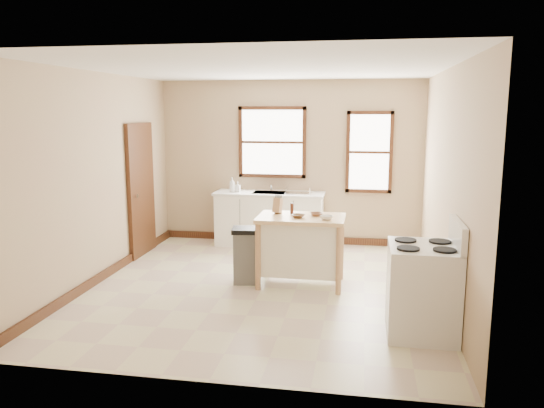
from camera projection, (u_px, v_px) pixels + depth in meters
The scene contains 23 objects.
floor at pixel (263, 287), 6.96m from camera, with size 5.00×5.00×0.00m, color beige.
ceiling at pixel (262, 68), 6.47m from camera, with size 5.00×5.00×0.00m, color white.
wall_back at pixel (290, 163), 9.14m from camera, with size 4.50×0.04×2.80m, color tan.
wall_left at pixel (97, 178), 7.09m from camera, with size 0.04×5.00×2.80m, color tan.
wall_right at pixel (447, 186), 6.34m from camera, with size 0.04×5.00×2.80m, color tan.
window_main at pixel (272, 142), 9.11m from camera, with size 1.17×0.06×1.22m, color #34160E, non-canonical shape.
window_side at pixel (369, 152), 8.86m from camera, with size 0.77×0.06×1.37m, color #34160E, non-canonical shape.
door_left at pixel (141, 190), 8.41m from camera, with size 0.06×0.90×2.10m, color #34160E.
baseboard_back at pixel (289, 239), 9.34m from camera, with size 4.50×0.04×0.12m, color #34160E.
baseboard_left at pixel (105, 274), 7.32m from camera, with size 0.04×5.00×0.12m, color #34160E.
sink_counter at pixel (269, 219), 9.06m from camera, with size 1.86×0.62×0.92m, color white, non-canonical shape.
faucet at pixel (271, 184), 9.14m from camera, with size 0.03×0.03×0.22m, color silver.
soap_bottle_a at pixel (232, 185), 8.99m from camera, with size 0.10×0.10×0.25m, color #B2B2B2.
soap_bottle_b at pixel (238, 187), 9.01m from camera, with size 0.08×0.08×0.17m, color #B2B2B2.
dish_rack at pixel (299, 191), 8.82m from camera, with size 0.42×0.31×0.10m, color silver, non-canonical shape.
kitchen_island at pixel (301, 251), 7.01m from camera, with size 1.13×0.72×0.93m, color #FACB93, non-canonical shape.
knife_block at pixel (278, 206), 7.11m from camera, with size 0.10×0.10×0.20m, color #DAB872, non-canonical shape.
pepper_grinder at pixel (292, 209), 7.07m from camera, with size 0.04×0.04×0.15m, color #411D11.
bowl_a at pixel (298, 216), 6.84m from camera, with size 0.17×0.17×0.04m, color brown.
bowl_b at pixel (316, 214), 6.96m from camera, with size 0.17×0.17×0.04m, color brown.
bowl_c at pixel (326, 218), 6.72m from camera, with size 0.17×0.17×0.05m, color white.
trash_bin at pixel (247, 255), 7.10m from camera, with size 0.39×0.33×0.75m, color #5C5C5A, non-canonical shape.
gas_stove at pixel (423, 277), 5.44m from camera, with size 0.75×0.77×1.21m, color white, non-canonical shape.
Camera 1 is at (1.25, -6.54, 2.30)m, focal length 35.00 mm.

